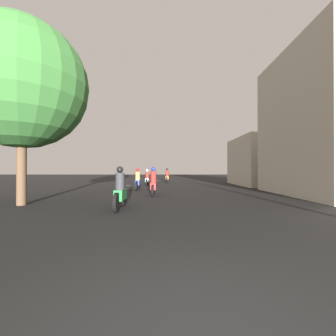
{
  "coord_description": "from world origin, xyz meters",
  "views": [
    {
      "loc": [
        -0.24,
        -1.65,
        1.45
      ],
      "look_at": [
        -0.2,
        16.35,
        1.55
      ],
      "focal_mm": 24.0,
      "sensor_mm": 36.0,
      "label": 1
    }
  ],
  "objects_px": {
    "motorcycle_red": "(153,184)",
    "motorcycle_silver": "(147,179)",
    "motorcycle_blue": "(137,181)",
    "building_right_near": "(321,123)",
    "street_tree": "(21,85)",
    "building_right_far": "(268,161)",
    "motorcycle_green": "(120,192)",
    "motorcycle_orange": "(167,177)"
  },
  "relations": [
    {
      "from": "motorcycle_red",
      "to": "motorcycle_silver",
      "type": "bearing_deg",
      "value": 93.32
    },
    {
      "from": "building_right_far",
      "to": "motorcycle_orange",
      "type": "bearing_deg",
      "value": 154.08
    },
    {
      "from": "motorcycle_blue",
      "to": "street_tree",
      "type": "distance_m",
      "value": 8.73
    },
    {
      "from": "motorcycle_green",
      "to": "street_tree",
      "type": "height_order",
      "value": "street_tree"
    },
    {
      "from": "motorcycle_silver",
      "to": "building_right_far",
      "type": "height_order",
      "value": "building_right_far"
    },
    {
      "from": "motorcycle_green",
      "to": "motorcycle_red",
      "type": "bearing_deg",
      "value": 73.42
    },
    {
      "from": "motorcycle_blue",
      "to": "building_right_far",
      "type": "distance_m",
      "value": 12.43
    },
    {
      "from": "building_right_near",
      "to": "motorcycle_blue",
      "type": "bearing_deg",
      "value": 162.72
    },
    {
      "from": "motorcycle_silver",
      "to": "street_tree",
      "type": "distance_m",
      "value": 12.7
    },
    {
      "from": "motorcycle_silver",
      "to": "street_tree",
      "type": "bearing_deg",
      "value": -111.23
    },
    {
      "from": "building_right_far",
      "to": "street_tree",
      "type": "xyz_separation_m",
      "value": [
        -15.11,
        -11.51,
        2.69
      ]
    },
    {
      "from": "motorcycle_red",
      "to": "street_tree",
      "type": "xyz_separation_m",
      "value": [
        -5.09,
        -3.48,
        4.24
      ]
    },
    {
      "from": "motorcycle_red",
      "to": "building_right_near",
      "type": "bearing_deg",
      "value": -5.44
    },
    {
      "from": "motorcycle_silver",
      "to": "motorcycle_red",
      "type": "bearing_deg",
      "value": -83.75
    },
    {
      "from": "motorcycle_red",
      "to": "building_right_near",
      "type": "relative_size",
      "value": 0.24
    },
    {
      "from": "motorcycle_orange",
      "to": "building_right_far",
      "type": "height_order",
      "value": "building_right_far"
    },
    {
      "from": "building_right_near",
      "to": "building_right_far",
      "type": "height_order",
      "value": "building_right_near"
    },
    {
      "from": "motorcycle_orange",
      "to": "street_tree",
      "type": "xyz_separation_m",
      "value": [
        -5.8,
        -16.03,
        4.23
      ]
    },
    {
      "from": "motorcycle_blue",
      "to": "street_tree",
      "type": "xyz_separation_m",
      "value": [
        -3.79,
        -6.62,
        4.24
      ]
    },
    {
      "from": "motorcycle_green",
      "to": "motorcycle_red",
      "type": "xyz_separation_m",
      "value": [
        0.92,
        4.38,
        0.01
      ]
    },
    {
      "from": "motorcycle_blue",
      "to": "building_right_far",
      "type": "bearing_deg",
      "value": 17.15
    },
    {
      "from": "motorcycle_blue",
      "to": "motorcycle_orange",
      "type": "relative_size",
      "value": 1.03
    },
    {
      "from": "motorcycle_red",
      "to": "motorcycle_silver",
      "type": "distance_m",
      "value": 7.85
    },
    {
      "from": "motorcycle_blue",
      "to": "street_tree",
      "type": "height_order",
      "value": "street_tree"
    },
    {
      "from": "motorcycle_silver",
      "to": "building_right_far",
      "type": "relative_size",
      "value": 0.3
    },
    {
      "from": "building_right_far",
      "to": "street_tree",
      "type": "height_order",
      "value": "street_tree"
    },
    {
      "from": "motorcycle_blue",
      "to": "motorcycle_orange",
      "type": "height_order",
      "value": "motorcycle_orange"
    },
    {
      "from": "motorcycle_green",
      "to": "motorcycle_red",
      "type": "distance_m",
      "value": 4.47
    },
    {
      "from": "motorcycle_green",
      "to": "motorcycle_silver",
      "type": "distance_m",
      "value": 12.16
    },
    {
      "from": "motorcycle_red",
      "to": "motorcycle_orange",
      "type": "bearing_deg",
      "value": 82.27
    },
    {
      "from": "street_tree",
      "to": "motorcycle_blue",
      "type": "bearing_deg",
      "value": 60.18
    },
    {
      "from": "building_right_far",
      "to": "street_tree",
      "type": "distance_m",
      "value": 19.18
    },
    {
      "from": "motorcycle_green",
      "to": "street_tree",
      "type": "distance_m",
      "value": 6.02
    },
    {
      "from": "motorcycle_blue",
      "to": "building_right_far",
      "type": "relative_size",
      "value": 0.29
    },
    {
      "from": "motorcycle_red",
      "to": "motorcycle_blue",
      "type": "height_order",
      "value": "motorcycle_red"
    },
    {
      "from": "motorcycle_silver",
      "to": "street_tree",
      "type": "xyz_separation_m",
      "value": [
        -4.03,
        -11.26,
        4.28
      ]
    },
    {
      "from": "motorcycle_orange",
      "to": "building_right_far",
      "type": "bearing_deg",
      "value": -25.95
    },
    {
      "from": "motorcycle_blue",
      "to": "motorcycle_silver",
      "type": "height_order",
      "value": "motorcycle_blue"
    },
    {
      "from": "motorcycle_orange",
      "to": "motorcycle_silver",
      "type": "bearing_deg",
      "value": -110.46
    },
    {
      "from": "motorcycle_blue",
      "to": "motorcycle_silver",
      "type": "distance_m",
      "value": 4.65
    },
    {
      "from": "motorcycle_green",
      "to": "motorcycle_orange",
      "type": "relative_size",
      "value": 1.01
    },
    {
      "from": "street_tree",
      "to": "building_right_near",
      "type": "bearing_deg",
      "value": 13.01
    }
  ]
}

